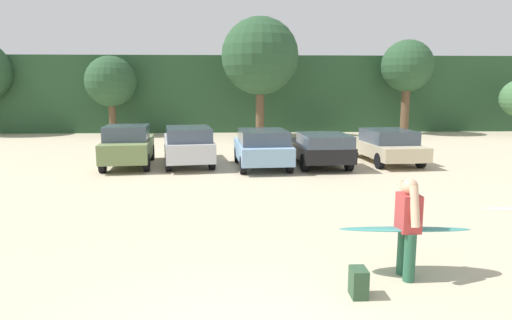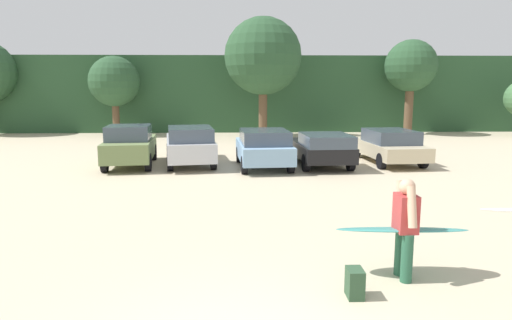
% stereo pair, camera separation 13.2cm
% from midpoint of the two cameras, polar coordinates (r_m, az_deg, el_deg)
% --- Properties ---
extents(hillside_ridge, '(108.00, 12.00, 5.27)m').
position_cam_midpoint_polar(hillside_ridge, '(37.29, -2.46, 8.45)').
color(hillside_ridge, '#284C2D').
rests_on(hillside_ridge, ground_plane).
extents(tree_far_left, '(3.25, 3.25, 5.12)m').
position_cam_midpoint_polar(tree_far_left, '(30.87, -18.01, 9.38)').
color(tree_far_left, brown).
rests_on(tree_far_left, ground_plane).
extents(tree_ridge_back, '(4.75, 4.75, 7.40)m').
position_cam_midpoint_polar(tree_ridge_back, '(28.41, 0.38, 12.95)').
color(tree_ridge_back, brown).
rests_on(tree_ridge_back, ground_plane).
extents(tree_left, '(3.37, 3.37, 6.20)m').
position_cam_midpoint_polar(tree_left, '(31.77, 18.46, 11.11)').
color(tree_left, brown).
rests_on(tree_left, ground_plane).
extents(parked_car_olive_green, '(2.20, 4.15, 1.66)m').
position_cam_midpoint_polar(parked_car_olive_green, '(18.76, -16.07, 1.78)').
color(parked_car_olive_green, '#6B7F4C').
rests_on(parked_car_olive_green, ground_plane).
extents(parked_car_silver, '(2.55, 4.83, 1.60)m').
position_cam_midpoint_polar(parked_car_silver, '(18.63, -8.81, 1.96)').
color(parked_car_silver, silver).
rests_on(parked_car_silver, ground_plane).
extents(parked_car_sky_blue, '(2.22, 4.05, 1.52)m').
position_cam_midpoint_polar(parked_car_sky_blue, '(17.70, 0.56, 1.62)').
color(parked_car_sky_blue, '#84ADD1').
rests_on(parked_car_sky_blue, ground_plane).
extents(parked_car_black, '(2.14, 4.23, 1.36)m').
position_cam_midpoint_polar(parked_car_black, '(18.27, 7.90, 1.55)').
color(parked_car_black, black).
rests_on(parked_car_black, ground_plane).
extents(parked_car_champagne, '(2.23, 4.61, 1.40)m').
position_cam_midpoint_polar(parked_car_champagne, '(19.76, 15.95, 1.83)').
color(parked_car_champagne, beige).
rests_on(parked_car_champagne, ground_plane).
extents(person_adult, '(0.32, 0.75, 1.70)m').
position_cam_midpoint_polar(person_adult, '(7.91, 18.20, -7.51)').
color(person_adult, '#26593F').
rests_on(person_adult, ground_plane).
extents(surfboard_teal, '(2.25, 0.73, 0.19)m').
position_cam_midpoint_polar(surfboard_teal, '(8.09, 17.82, -8.33)').
color(surfboard_teal, teal).
extents(backpack_dropped, '(0.24, 0.34, 0.45)m').
position_cam_midpoint_polar(backpack_dropped, '(7.28, 12.31, -14.90)').
color(backpack_dropped, '#2D4C33').
rests_on(backpack_dropped, ground_plane).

